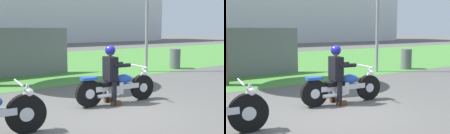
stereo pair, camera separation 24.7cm
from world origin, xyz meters
The scene contains 5 objects.
ground centered at (0.00, 0.00, 0.00)m, with size 120.00×120.00×0.00m, color #565451.
grass_verge centered at (0.00, 9.12, 0.00)m, with size 60.00×12.00×0.01m, color #478438.
motorcycle_lead centered at (0.67, 0.45, 0.39)m, with size 2.09×0.66×0.87m.
rider_lead centered at (0.50, 0.47, 0.81)m, with size 0.58×0.50×1.39m.
trash_can centered at (6.35, 3.72, 0.44)m, with size 0.47×0.47×0.89m, color #595E5B.
Camera 2 is at (-3.14, -5.02, 1.76)m, focal length 45.84 mm.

